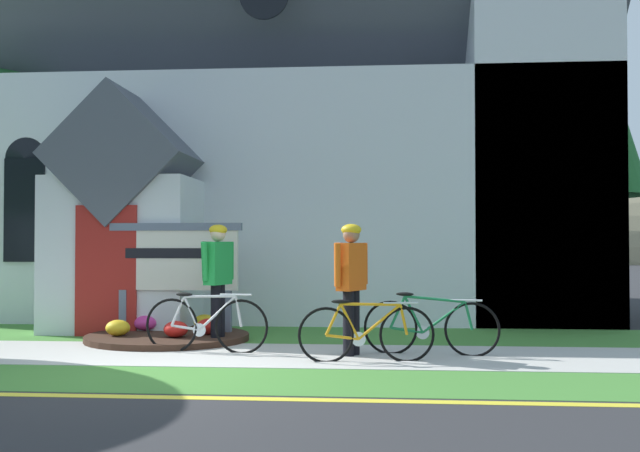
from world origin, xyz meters
name	(u,v)px	position (x,y,z in m)	size (l,w,h in m)	color
ground	(222,332)	(0.00, 4.00, 0.00)	(140.00, 140.00, 0.00)	#2B2B2D
sidewalk_slab	(224,354)	(0.58, 1.47, 0.01)	(32.00, 2.11, 0.01)	#B7B5AD
grass_verge	(188,379)	(0.58, -0.36, 0.00)	(32.00, 1.57, 0.01)	#427F33
church_lawn	(253,334)	(0.58, 3.67, 0.00)	(24.00, 2.29, 0.01)	#427F33
curb_paint_stripe	(163,397)	(0.58, -1.30, 0.00)	(28.00, 0.16, 0.01)	yellow
church_building	(309,108)	(1.00, 8.77, 4.64)	(13.20, 10.35, 14.22)	silver
church_sign	(175,261)	(-0.57, 3.20, 1.21)	(2.14, 0.16, 1.81)	slate
flower_bed	(168,335)	(-0.57, 2.82, 0.08)	(2.47, 2.47, 0.34)	#382319
bicycle_red	(366,332)	(2.49, 1.02, 0.37)	(1.72, 0.28, 0.80)	black
bicycle_green	(206,324)	(0.29, 1.65, 0.39)	(1.74, 0.19, 0.83)	black
bicycle_orange	(430,326)	(3.33, 1.67, 0.38)	(1.80, 0.28, 0.85)	black
cyclist_in_yellow_jersey	(351,278)	(2.29, 1.50, 1.03)	(0.42, 0.68, 1.75)	black
cyclist_in_green_jersey	(218,273)	(0.26, 2.53, 1.05)	(0.36, 0.67, 1.77)	black
roadside_conifer	(570,70)	(6.68, 7.74, 5.19)	(3.11, 3.11, 7.95)	#4C3823
distant_hill	(488,258)	(13.64, 69.51, 0.00)	(92.80, 51.24, 18.72)	#847A5B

